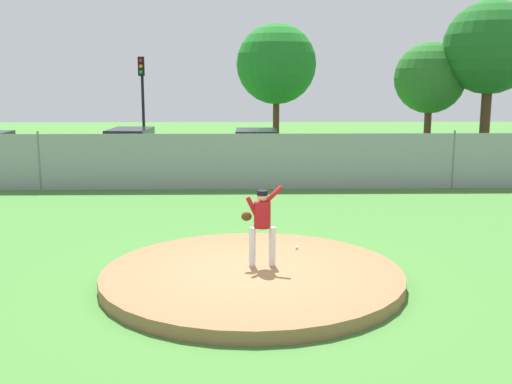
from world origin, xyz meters
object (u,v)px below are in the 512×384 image
at_px(traffic_cone_orange, 363,169).
at_px(traffic_light_near, 142,90).
at_px(pitcher_youth, 262,220).
at_px(baseball, 297,247).
at_px(parked_car_charcoal, 256,151).
at_px(parked_car_teal, 131,150).

relative_size(traffic_cone_orange, traffic_light_near, 0.11).
relative_size(pitcher_youth, baseball, 21.34).
relative_size(baseball, traffic_light_near, 0.02).
bearing_deg(traffic_cone_orange, baseball, -107.72).
xyz_separation_m(pitcher_youth, traffic_light_near, (-5.19, 18.24, 2.20)).
distance_m(traffic_cone_orange, traffic_light_near, 11.56).
bearing_deg(traffic_light_near, parked_car_charcoal, -35.28).
relative_size(pitcher_youth, traffic_light_near, 0.32).
xyz_separation_m(parked_car_charcoal, traffic_cone_orange, (4.26, -1.71, -0.56)).
height_order(pitcher_youth, traffic_cone_orange, pitcher_youth).
bearing_deg(pitcher_youth, traffic_cone_orange, 70.60).
xyz_separation_m(baseball, parked_car_charcoal, (-0.57, 13.26, 0.55)).
bearing_deg(pitcher_youth, traffic_light_near, 105.87).
bearing_deg(traffic_cone_orange, traffic_light_near, 150.20).
xyz_separation_m(baseball, parked_car_teal, (-5.93, 13.33, 0.58)).
relative_size(parked_car_charcoal, traffic_cone_orange, 8.11).
distance_m(pitcher_youth, baseball, 1.65).
relative_size(parked_car_charcoal, parked_car_teal, 0.93).
relative_size(parked_car_teal, traffic_light_near, 0.98).
distance_m(pitcher_youth, parked_car_charcoal, 14.43).
relative_size(baseball, traffic_cone_orange, 0.13).
height_order(traffic_cone_orange, traffic_light_near, traffic_light_near).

